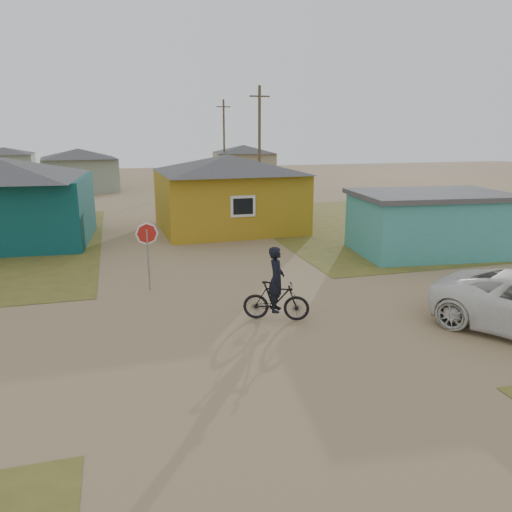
{
  "coord_description": "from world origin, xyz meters",
  "views": [
    {
      "loc": [
        -3.23,
        -11.51,
        5.12
      ],
      "look_at": [
        0.88,
        3.0,
        1.3
      ],
      "focal_mm": 35.0,
      "sensor_mm": 36.0,
      "label": 1
    }
  ],
  "objects": [
    {
      "name": "cyclist",
      "position": [
        0.85,
        0.86,
        0.76
      ],
      "size": [
        1.9,
        1.2,
        2.08
      ],
      "color": "black",
      "rests_on": "ground"
    },
    {
      "name": "house_pale_west",
      "position": [
        -6.0,
        34.0,
        1.86
      ],
      "size": [
        7.04,
        6.15,
        3.6
      ],
      "color": "gray",
      "rests_on": "ground"
    },
    {
      "name": "ground",
      "position": [
        0.0,
        0.0,
        0.0
      ],
      "size": [
        120.0,
        120.0,
        0.0
      ],
      "primitive_type": "plane",
      "color": "#977C57"
    },
    {
      "name": "utility_pole_near",
      "position": [
        6.5,
        22.0,
        4.14
      ],
      "size": [
        1.4,
        0.2,
        8.0
      ],
      "color": "brown",
      "rests_on": "ground"
    },
    {
      "name": "house_pale_north",
      "position": [
        -14.0,
        46.0,
        1.75
      ],
      "size": [
        6.28,
        5.81,
        3.4
      ],
      "color": "gray",
      "rests_on": "ground"
    },
    {
      "name": "utility_pole_far",
      "position": [
        7.5,
        38.0,
        4.14
      ],
      "size": [
        1.4,
        0.2,
        8.0
      ],
      "color": "brown",
      "rests_on": "ground"
    },
    {
      "name": "stop_sign",
      "position": [
        -2.33,
        4.54,
        1.68
      ],
      "size": [
        0.72,
        0.26,
        2.26
      ],
      "color": "gray",
      "rests_on": "ground"
    },
    {
      "name": "house_yellow",
      "position": [
        2.5,
        14.0,
        2.0
      ],
      "size": [
        7.72,
        6.76,
        3.9
      ],
      "color": "#AA821A",
      "rests_on": "ground"
    },
    {
      "name": "grass_ne",
      "position": [
        14.0,
        13.0,
        0.01
      ],
      "size": [
        20.0,
        18.0,
        0.0
      ],
      "primitive_type": "cube",
      "color": "olive",
      "rests_on": "ground"
    },
    {
      "name": "house_beige_east",
      "position": [
        10.0,
        40.0,
        1.86
      ],
      "size": [
        6.95,
        6.05,
        3.6
      ],
      "color": "gray",
      "rests_on": "ground"
    },
    {
      "name": "shed_turquoise",
      "position": [
        9.5,
        6.5,
        1.31
      ],
      "size": [
        6.71,
        4.93,
        2.6
      ],
      "color": "teal",
      "rests_on": "ground"
    }
  ]
}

